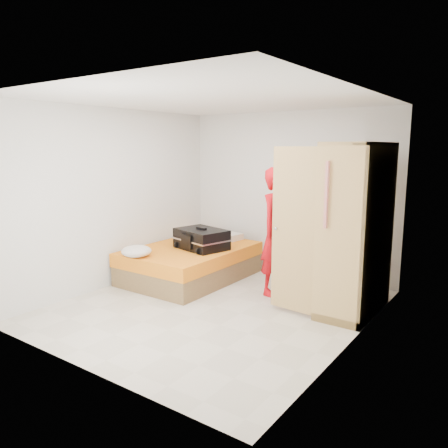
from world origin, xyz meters
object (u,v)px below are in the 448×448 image
Objects in this scene: person at (278,232)px; round_cushion at (136,251)px; bed at (191,263)px; suitcase at (201,239)px; wardrobe at (351,233)px.

person is 2.02m from round_cushion.
round_cushion reaches higher than bed.
bed is at bearing 74.40° from round_cushion.
bed is at bearing -157.11° from suitcase.
wardrobe reaches higher than suitcase.
bed is 0.96× the size of wardrobe.
bed is 0.44m from suitcase.
person is (-1.06, 0.09, -0.11)m from wardrobe.
bed is 1.14× the size of person.
wardrobe is 4.91× the size of round_cushion.
suitcase reaches higher than bed.
suitcase is at bearing 8.93° from bed.
round_cushion is at bearing 129.85° from person.
round_cushion is (-0.25, -0.90, 0.33)m from bed.
suitcase is (-1.25, -0.13, -0.24)m from person.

